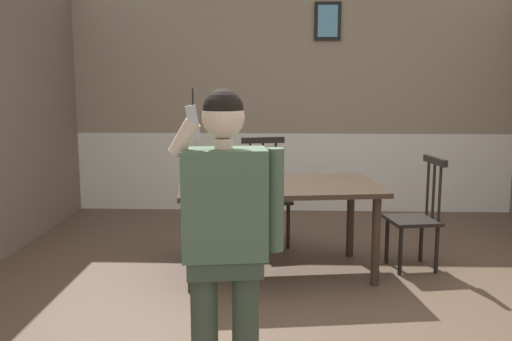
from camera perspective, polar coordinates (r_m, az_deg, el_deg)
The scene contains 6 objects.
ground_plane at distance 4.33m, azimuth 4.51°, elevation -13.59°, with size 7.15×7.15×0.00m, color brown.
room_back_partition at distance 7.25m, azimuth 3.69°, elevation 6.59°, with size 5.58×0.17×2.80m.
dining_table at distance 4.90m, azimuth 2.25°, elevation -2.40°, with size 1.80×1.21×0.78m.
chair_near_window at distance 5.80m, azimuth 1.00°, elevation -2.48°, with size 0.53×0.53×1.07m.
chair_by_doorway at distance 5.26m, azimuth 15.63°, elevation -4.41°, with size 0.47×0.47×0.99m.
person_figure at distance 2.90m, azimuth -3.03°, elevation -5.73°, with size 0.57×0.29×1.62m.
Camera 1 is at (-0.17, -3.99, 1.67)m, focal length 40.38 mm.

